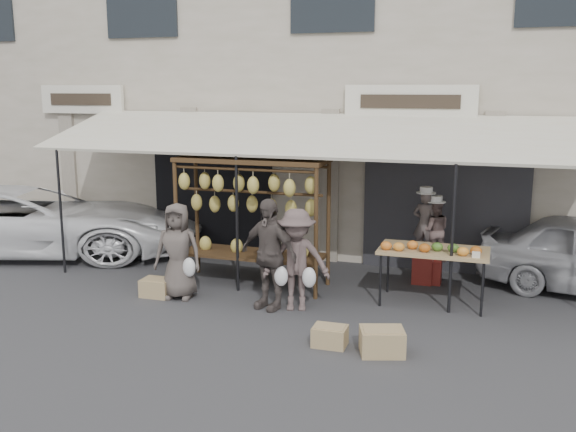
{
  "coord_description": "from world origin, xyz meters",
  "views": [
    {
      "loc": [
        3.05,
        -8.55,
        3.41
      ],
      "look_at": [
        -0.19,
        1.4,
        1.3
      ],
      "focal_mm": 40.0,
      "sensor_mm": 36.0,
      "label": 1
    }
  ],
  "objects_px": {
    "crate_far": "(157,288)",
    "van": "(17,204)",
    "produce_table": "(433,251)",
    "customer_mid": "(269,254)",
    "crate_near_a": "(330,336)",
    "customer_left": "(178,251)",
    "crate_near_b": "(382,342)",
    "customer_right": "(296,260)",
    "vendor_left": "(425,224)",
    "vendor_right": "(435,230)",
    "banana_rack": "(251,197)"
  },
  "relations": [
    {
      "from": "crate_far",
      "to": "van",
      "type": "relative_size",
      "value": 0.1
    },
    {
      "from": "vendor_right",
      "to": "crate_near_b",
      "type": "bearing_deg",
      "value": 72.82
    },
    {
      "from": "crate_near_b",
      "to": "van",
      "type": "relative_size",
      "value": 0.11
    },
    {
      "from": "crate_near_a",
      "to": "customer_left",
      "type": "bearing_deg",
      "value": 157.6
    },
    {
      "from": "customer_right",
      "to": "crate_near_b",
      "type": "xyz_separation_m",
      "value": [
        1.57,
        -1.28,
        -0.63
      ]
    },
    {
      "from": "customer_right",
      "to": "crate_far",
      "type": "xyz_separation_m",
      "value": [
        -2.39,
        -0.1,
        -0.65
      ]
    },
    {
      "from": "vendor_left",
      "to": "crate_near_a",
      "type": "relative_size",
      "value": 2.6
    },
    {
      "from": "vendor_left",
      "to": "vendor_right",
      "type": "relative_size",
      "value": 1.07
    },
    {
      "from": "customer_mid",
      "to": "customer_right",
      "type": "relative_size",
      "value": 1.09
    },
    {
      "from": "customer_right",
      "to": "crate_near_b",
      "type": "bearing_deg",
      "value": -53.84
    },
    {
      "from": "customer_mid",
      "to": "crate_near_b",
      "type": "bearing_deg",
      "value": -13.65
    },
    {
      "from": "produce_table",
      "to": "customer_mid",
      "type": "height_order",
      "value": "customer_mid"
    },
    {
      "from": "vendor_right",
      "to": "customer_mid",
      "type": "xyz_separation_m",
      "value": [
        -2.32,
        -2.09,
        -0.09
      ]
    },
    {
      "from": "customer_mid",
      "to": "crate_near_b",
      "type": "relative_size",
      "value": 3.12
    },
    {
      "from": "customer_right",
      "to": "crate_near_a",
      "type": "height_order",
      "value": "customer_right"
    },
    {
      "from": "customer_right",
      "to": "crate_far",
      "type": "height_order",
      "value": "customer_right"
    },
    {
      "from": "banana_rack",
      "to": "vendor_right",
      "type": "bearing_deg",
      "value": 20.11
    },
    {
      "from": "customer_left",
      "to": "crate_near_b",
      "type": "relative_size",
      "value": 2.83
    },
    {
      "from": "banana_rack",
      "to": "crate_near_b",
      "type": "height_order",
      "value": "banana_rack"
    },
    {
      "from": "customer_left",
      "to": "customer_right",
      "type": "relative_size",
      "value": 0.99
    },
    {
      "from": "produce_table",
      "to": "customer_right",
      "type": "bearing_deg",
      "value": -156.16
    },
    {
      "from": "customer_left",
      "to": "crate_near_a",
      "type": "height_order",
      "value": "customer_left"
    },
    {
      "from": "produce_table",
      "to": "crate_near_a",
      "type": "bearing_deg",
      "value": -117.98
    },
    {
      "from": "banana_rack",
      "to": "customer_right",
      "type": "distance_m",
      "value": 1.64
    },
    {
      "from": "vendor_left",
      "to": "vendor_right",
      "type": "bearing_deg",
      "value": -164.37
    },
    {
      "from": "banana_rack",
      "to": "vendor_left",
      "type": "height_order",
      "value": "banana_rack"
    },
    {
      "from": "vendor_right",
      "to": "crate_near_b",
      "type": "height_order",
      "value": "vendor_right"
    },
    {
      "from": "produce_table",
      "to": "vendor_left",
      "type": "bearing_deg",
      "value": 102.93
    },
    {
      "from": "crate_near_b",
      "to": "vendor_left",
      "type": "bearing_deg",
      "value": 87.37
    },
    {
      "from": "vendor_left",
      "to": "customer_left",
      "type": "height_order",
      "value": "vendor_left"
    },
    {
      "from": "customer_mid",
      "to": "vendor_left",
      "type": "bearing_deg",
      "value": 61.68
    },
    {
      "from": "customer_right",
      "to": "customer_left",
      "type": "bearing_deg",
      "value": 167.14
    },
    {
      "from": "customer_left",
      "to": "crate_near_a",
      "type": "xyz_separation_m",
      "value": [
        2.86,
        -1.18,
        -0.66
      ]
    },
    {
      "from": "customer_right",
      "to": "van",
      "type": "height_order",
      "value": "van"
    },
    {
      "from": "crate_near_a",
      "to": "vendor_left",
      "type": "bearing_deg",
      "value": 75.13
    },
    {
      "from": "banana_rack",
      "to": "customer_left",
      "type": "distance_m",
      "value": 1.55
    },
    {
      "from": "customer_right",
      "to": "produce_table",
      "type": "bearing_deg",
      "value": 9.37
    },
    {
      "from": "banana_rack",
      "to": "customer_left",
      "type": "relative_size",
      "value": 1.65
    },
    {
      "from": "produce_table",
      "to": "crate_near_a",
      "type": "height_order",
      "value": "produce_table"
    },
    {
      "from": "crate_near_b",
      "to": "crate_far",
      "type": "distance_m",
      "value": 4.13
    },
    {
      "from": "vendor_left",
      "to": "vendor_right",
      "type": "distance_m",
      "value": 0.2
    },
    {
      "from": "vendor_left",
      "to": "crate_near_a",
      "type": "bearing_deg",
      "value": 83.86
    },
    {
      "from": "customer_left",
      "to": "crate_near_a",
      "type": "relative_size",
      "value": 3.54
    },
    {
      "from": "customer_right",
      "to": "crate_far",
      "type": "distance_m",
      "value": 2.48
    },
    {
      "from": "banana_rack",
      "to": "crate_far",
      "type": "xyz_separation_m",
      "value": [
        -1.29,
        -1.03,
        -1.42
      ]
    },
    {
      "from": "vendor_right",
      "to": "customer_left",
      "type": "distance_m",
      "value": 4.42
    },
    {
      "from": "produce_table",
      "to": "customer_mid",
      "type": "xyz_separation_m",
      "value": [
        -2.41,
        -0.94,
        -0.0
      ]
    },
    {
      "from": "banana_rack",
      "to": "produce_table",
      "type": "relative_size",
      "value": 1.53
    },
    {
      "from": "crate_near_b",
      "to": "crate_far",
      "type": "xyz_separation_m",
      "value": [
        -3.96,
        1.18,
        -0.02
      ]
    },
    {
      "from": "produce_table",
      "to": "van",
      "type": "relative_size",
      "value": 0.34
    }
  ]
}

